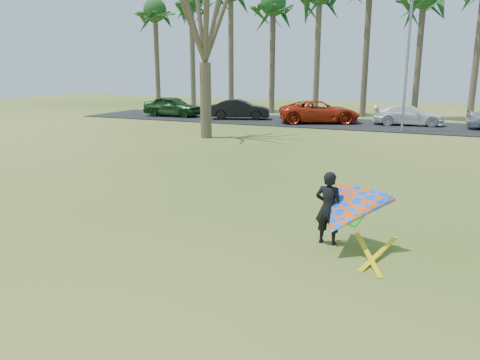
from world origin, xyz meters
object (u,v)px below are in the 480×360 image
at_px(car_0, 173,106).
at_px(car_2, 319,112).
at_px(car_3, 408,115).
at_px(bare_tree_left, 204,11).
at_px(kite_flyer, 345,212).
at_px(car_1, 240,109).
at_px(streetlight, 410,58).

bearing_deg(car_0, car_2, -91.84).
bearing_deg(car_0, car_3, -88.24).
relative_size(bare_tree_left, kite_flyer, 4.06).
distance_m(car_3, kite_flyer, 24.65).
bearing_deg(car_2, car_3, -103.09).
bearing_deg(car_3, car_1, 88.36).
height_order(streetlight, car_2, streetlight).
distance_m(bare_tree_left, kite_flyer, 18.61).
bearing_deg(kite_flyer, car_1, 119.13).
distance_m(car_1, kite_flyer, 26.79).
bearing_deg(streetlight, car_3, 92.28).
relative_size(car_0, car_2, 0.84).
distance_m(car_2, kite_flyer, 24.36).
bearing_deg(car_3, kite_flyer, 174.57).
bearing_deg(bare_tree_left, car_3, 47.13).
bearing_deg(car_3, car_0, 87.16).
relative_size(streetlight, kite_flyer, 3.35).
xyz_separation_m(car_1, car_3, (12.20, 1.23, -0.07)).
xyz_separation_m(bare_tree_left, streetlight, (10.16, 7.00, -2.45)).
bearing_deg(car_2, bare_tree_left, 132.07).
xyz_separation_m(bare_tree_left, car_2, (4.06, 9.54, -6.06)).
distance_m(car_0, car_2, 12.21).
bearing_deg(bare_tree_left, streetlight, 34.57).
xyz_separation_m(streetlight, car_3, (-0.15, 3.78, -3.72)).
height_order(bare_tree_left, car_2, bare_tree_left).
relative_size(car_1, car_3, 0.97).
relative_size(streetlight, car_0, 1.67).
xyz_separation_m(car_0, car_1, (5.95, 0.22, -0.07)).
bearing_deg(kite_flyer, car_2, 106.19).
relative_size(car_2, kite_flyer, 2.39).
distance_m(bare_tree_left, streetlight, 12.58).
bearing_deg(bare_tree_left, car_2, 66.94).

